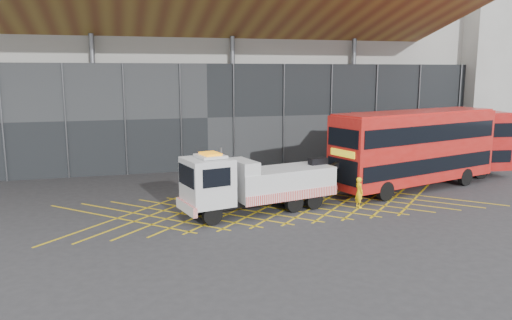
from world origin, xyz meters
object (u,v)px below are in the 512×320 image
object	(u,v)px
bus_towed	(415,146)
worker	(359,192)
recovery_truck	(255,183)
bus_second	(430,141)

from	to	relation	value
bus_towed	worker	bearing A→B (deg)	-166.40
recovery_truck	bus_towed	distance (m)	11.61
recovery_truck	bus_towed	xyz separation A→B (m)	(11.26, 2.57, 1.15)
bus_towed	worker	size ratio (longest dim) A/B	7.35
recovery_truck	bus_towed	size ratio (longest dim) A/B	0.80
recovery_truck	bus_second	distance (m)	15.40
bus_towed	worker	world-z (taller)	bus_towed
bus_second	worker	world-z (taller)	bus_second
recovery_truck	bus_second	world-z (taller)	bus_second
recovery_truck	bus_towed	world-z (taller)	bus_towed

